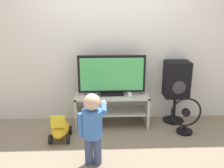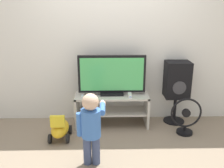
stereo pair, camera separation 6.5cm
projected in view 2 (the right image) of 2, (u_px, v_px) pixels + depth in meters
ground_plane at (112, 130)px, 3.84m from camera, size 16.00×16.00×0.00m
wall_back at (111, 41)px, 3.93m from camera, size 10.00×0.06×2.60m
tv_stand at (112, 105)px, 3.95m from camera, size 1.14×0.42×0.51m
television at (112, 76)px, 3.82m from camera, size 1.03×0.20×0.62m
game_console at (130, 95)px, 3.81m from camera, size 0.05×0.15×0.05m
remote_primary at (82, 96)px, 3.81m from camera, size 0.04×0.13×0.03m
child at (91, 123)px, 2.90m from camera, size 0.34×0.50×0.90m
speaker_tower at (177, 81)px, 3.94m from camera, size 0.38×0.34×1.01m
floor_fan at (186, 118)px, 3.69m from camera, size 0.46×0.24×0.56m
ride_on_toy at (60, 128)px, 3.57m from camera, size 0.29×0.48×0.41m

